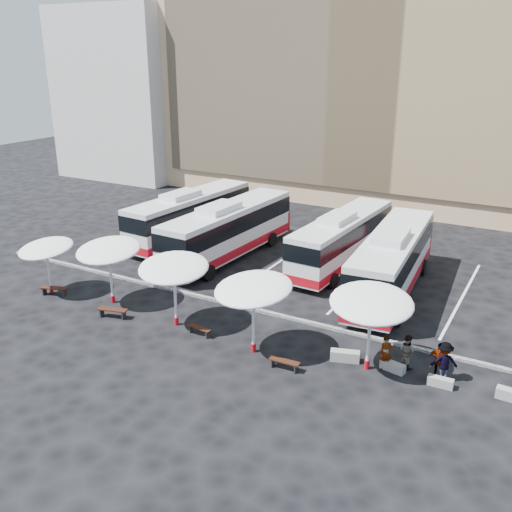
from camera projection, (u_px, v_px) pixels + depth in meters
The scene contains 26 objects.
ground at pixel (215, 305), 32.15m from camera, with size 120.00×120.00×0.00m, color black.
sandstone_building at pixel (395, 61), 54.01m from camera, with size 42.00×18.25×29.60m.
apartment_block at pixel (141, 93), 64.90m from camera, with size 14.00×14.00×18.00m, color beige.
curb_divider at pixel (219, 301), 32.54m from camera, with size 34.00×0.25×0.15m, color black.
bay_lines at pixel (279, 262), 38.72m from camera, with size 24.15×12.00×0.01m.
bus_0 at pixel (190, 214), 42.81m from camera, with size 3.43×12.28×3.85m.
bus_1 at pixel (229, 229), 38.95m from camera, with size 3.37×12.69×3.99m.
bus_2 at pixel (342, 238), 37.56m from camera, with size 3.19×11.80×3.71m.
bus_3 at pixel (392, 260), 33.27m from camera, with size 3.66×12.74×3.99m.
sunshade_0 at pixel (46, 249), 32.90m from camera, with size 3.58×3.61×3.27m.
sunshade_1 at pixel (108, 250), 31.48m from camera, with size 4.02×4.06×3.70m.
sunshade_2 at pixel (174, 268), 28.83m from camera, with size 4.62×4.65×3.75m.
sunshade_3 at pixel (253, 289), 26.14m from camera, with size 4.69×4.72×3.82m.
sunshade_4 at pixel (372, 303), 24.69m from camera, with size 4.81×4.84×3.83m.
wood_bench_0 at pixel (54, 289), 33.39m from camera, with size 1.64×0.92×0.49m.
wood_bench_1 at pixel (113, 311), 30.59m from camera, with size 1.68×0.85×0.50m.
wood_bench_2 at pixel (200, 329), 28.75m from camera, with size 1.39×0.49×0.42m.
wood_bench_3 at pixel (284, 363), 25.63m from camera, with size 1.45×0.44×0.44m.
conc_bench_0 at pixel (345, 356), 26.35m from camera, with size 1.34×0.45×0.50m, color gray.
conc_bench_1 at pixel (393, 367), 25.53m from camera, with size 1.13×0.38×0.42m, color gray.
conc_bench_2 at pixel (440, 382), 24.37m from camera, with size 1.08×0.36×0.40m, color gray.
conc_bench_3 at pixel (512, 395), 23.38m from camera, with size 1.24×0.41×0.46m, color gray.
passenger_0 at pixel (386, 353), 25.53m from camera, with size 0.58×0.38×1.60m, color black.
passenger_1 at pixel (407, 352), 25.64m from camera, with size 0.78×0.61×1.60m, color black.
passenger_2 at pixel (439, 361), 24.72m from camera, with size 1.03×0.43×1.76m, color black.
passenger_3 at pixel (444, 362), 24.59m from camera, with size 1.18×0.68×1.83m, color black.
Camera 1 is at (16.32, -24.42, 13.58)m, focal length 40.00 mm.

